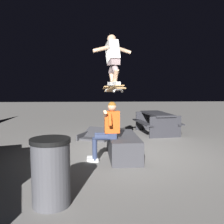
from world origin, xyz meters
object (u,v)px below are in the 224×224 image
(skateboard, at_px, (114,89))
(skater_airborne, at_px, (113,57))
(picnic_table_back, at_px, (157,120))
(kicker_ramp, at_px, (97,136))
(trash_bin, at_px, (51,172))
(person_sitting_on_ledge, at_px, (107,128))
(ledge_box_main, at_px, (123,146))

(skateboard, relative_size, skater_airborne, 0.92)
(skateboard, distance_m, skater_airborne, 0.69)
(skater_airborne, relative_size, picnic_table_back, 0.60)
(kicker_ramp, bearing_deg, trash_bin, 172.44)
(person_sitting_on_ledge, xyz_separation_m, trash_bin, (-2.11, 0.88, -0.27))
(skater_airborne, bearing_deg, trash_bin, 154.10)
(skater_airborne, height_order, kicker_ramp, skater_airborne)
(kicker_ramp, xyz_separation_m, trash_bin, (-4.55, 0.60, 0.43))
(skater_airborne, bearing_deg, skateboard, -164.65)
(person_sitting_on_ledge, distance_m, skateboard, 0.91)
(ledge_box_main, xyz_separation_m, picnic_table_back, (2.87, -1.49, 0.24))
(trash_bin, bearing_deg, skateboard, -26.85)
(ledge_box_main, distance_m, picnic_table_back, 3.24)
(ledge_box_main, height_order, person_sitting_on_ledge, person_sitting_on_ledge)
(ledge_box_main, xyz_separation_m, skater_airborne, (-0.33, 0.27, 2.08))
(person_sitting_on_ledge, relative_size, skater_airborne, 1.22)
(skater_airborne, bearing_deg, kicker_ramp, 9.14)
(person_sitting_on_ledge, bearing_deg, skater_airborne, -110.87)
(ledge_box_main, xyz_separation_m, skateboard, (-0.38, 0.25, 1.39))
(ledge_box_main, distance_m, skater_airborne, 2.12)
(ledge_box_main, distance_m, person_sitting_on_ledge, 0.70)
(ledge_box_main, bearing_deg, picnic_table_back, -27.55)
(ledge_box_main, height_order, picnic_table_back, picnic_table_back)
(picnic_table_back, xyz_separation_m, trash_bin, (-5.26, 2.76, -0.00))
(person_sitting_on_ledge, bearing_deg, ledge_box_main, -54.40)
(trash_bin, bearing_deg, person_sitting_on_ledge, -22.54)
(picnic_table_back, bearing_deg, ledge_box_main, 152.45)
(person_sitting_on_ledge, xyz_separation_m, skateboard, (-0.10, -0.14, 0.89))
(picnic_table_back, bearing_deg, skater_airborne, 151.14)
(picnic_table_back, relative_size, trash_bin, 1.91)
(skater_airborne, xyz_separation_m, trash_bin, (-2.06, 1.00, -1.85))
(person_sitting_on_ledge, bearing_deg, kicker_ramp, 6.42)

